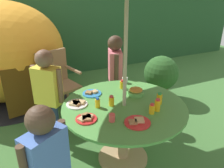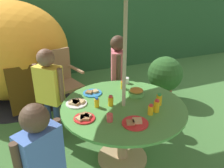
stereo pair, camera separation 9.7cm
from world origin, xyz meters
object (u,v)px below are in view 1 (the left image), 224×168
plate_mid_left (137,122)px  juice_bottle_center_back (122,85)px  plate_far_left (77,104)px  cup_near (112,118)px  child_in_yellow_shirt (47,86)px  dome_tent (5,52)px  juice_bottle_near_right (157,105)px  child_in_pink_shirt (115,67)px  juice_bottle_center_front (111,101)px  child_in_blue_shirt (46,159)px  juice_bottle_back_edge (98,103)px  juice_bottle_near_left (152,109)px  juice_bottle_mid_right (159,99)px  garden_table (124,119)px  snack_bowl (136,92)px  plate_front_edge (86,118)px  wooden_chair (57,80)px  cup_far (125,80)px  plate_far_right (92,93)px  potted_plant (161,75)px

plate_mid_left → juice_bottle_center_back: size_ratio=2.23×
plate_far_left → cup_near: 0.47m
child_in_yellow_shirt → plate_mid_left: 1.16m
dome_tent → juice_bottle_near_right: 2.73m
child_in_pink_shirt → child_in_yellow_shirt: size_ratio=1.02×
juice_bottle_center_front → cup_near: (-0.11, -0.26, -0.02)m
child_in_blue_shirt → juice_bottle_center_back: 1.34m
plate_mid_left → juice_bottle_back_edge: (-0.22, 0.41, 0.04)m
juice_bottle_near_left → juice_bottle_mid_right: juice_bottle_mid_right is taller
cup_near → garden_table: bearing=42.7°
juice_bottle_near_right → juice_bottle_center_front: size_ratio=1.15×
juice_bottle_near_right → child_in_pink_shirt: bearing=86.2°
child_in_blue_shirt → snack_bowl: size_ratio=6.56×
plate_front_edge → juice_bottle_back_edge: 0.24m
dome_tent → snack_bowl: size_ratio=13.06×
garden_table → dome_tent: dome_tent is taller
snack_bowl → plate_mid_left: 0.56m
plate_mid_left → plate_far_left: bearing=125.9°
garden_table → dome_tent: bearing=115.6°
child_in_yellow_shirt → plate_far_left: (0.21, -0.45, -0.05)m
wooden_chair → child_in_pink_shirt: 0.86m
juice_bottle_back_edge → plate_mid_left: bearing=-61.9°
garden_table → child_in_blue_shirt: bearing=-149.7°
plate_far_left → cup_far: bearing=22.6°
child_in_yellow_shirt → plate_far_right: 0.52m
wooden_chair → plate_far_left: (-0.02, -1.08, 0.17)m
child_in_blue_shirt → cup_near: child_in_blue_shirt is taller
plate_far_left → juice_bottle_back_edge: 0.22m
child_in_pink_shirt → juice_bottle_center_front: (-0.44, -0.85, -0.02)m
plate_mid_left → juice_bottle_near_left: juice_bottle_near_left is taller
dome_tent → juice_bottle_mid_right: (1.38, -2.30, -0.04)m
garden_table → cup_near: bearing=-137.3°
wooden_chair → juice_bottle_back_edge: bearing=-100.6°
wooden_chair → plate_front_edge: wooden_chair is taller
juice_bottle_back_edge → plate_front_edge: bearing=-137.0°
potted_plant → plate_far_left: bearing=-152.7°
child_in_pink_shirt → juice_bottle_center_back: bearing=3.1°
child_in_pink_shirt → child_in_yellow_shirt: (-0.96, -0.23, -0.01)m
wooden_chair → plate_mid_left: 1.68m
snack_bowl → plate_mid_left: snack_bowl is taller
garden_table → juice_bottle_near_right: (0.24, -0.23, 0.23)m
potted_plant → juice_bottle_near_right: bearing=-127.5°
juice_bottle_near_right → potted_plant: bearing=52.5°
potted_plant → juice_bottle_near_right: size_ratio=5.75×
potted_plant → cup_far: cup_far is taller
child_in_pink_shirt → juice_bottle_center_back: size_ratio=11.23×
garden_table → potted_plant: potted_plant is taller
potted_plant → juice_bottle_mid_right: bearing=-127.0°
juice_bottle_near_right → cup_near: bearing=178.6°
garden_table → juice_bottle_near_right: bearing=-43.3°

